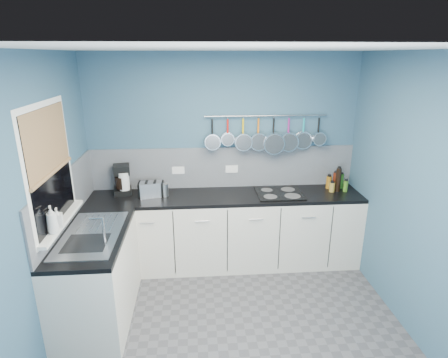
{
  "coord_description": "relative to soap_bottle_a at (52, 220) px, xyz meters",
  "views": [
    {
      "loc": [
        -0.32,
        -2.81,
        2.46
      ],
      "look_at": [
        -0.05,
        0.75,
        1.25
      ],
      "focal_mm": 29.55,
      "sensor_mm": 36.0,
      "label": 1
    }
  ],
  "objects": [
    {
      "name": "wall_left",
      "position": [
        -0.08,
        -0.06,
        0.08
      ],
      "size": [
        0.02,
        3.0,
        2.5
      ],
      "primitive_type": "cube",
      "color": "#33566F",
      "rests_on": "ground"
    },
    {
      "name": "ceiling",
      "position": [
        1.53,
        -0.06,
        1.34
      ],
      "size": [
        3.2,
        3.0,
        0.02
      ],
      "primitive_type": "cube",
      "color": "white",
      "rests_on": "ground"
    },
    {
      "name": "pot_rail",
      "position": [
        2.03,
        1.39,
        0.61
      ],
      "size": [
        1.45,
        0.02,
        0.02
      ],
      "primitive_type": "cylinder",
      "rotation": [
        0.0,
        1.57,
        0.0
      ],
      "color": "silver",
      "rests_on": "wall_back"
    },
    {
      "name": "condiment_1",
      "position": [
        2.89,
        1.27,
        -0.17
      ],
      "size": [
        0.05,
        0.05,
        0.2
      ],
      "primitive_type": "cylinder",
      "color": "#4C190C",
      "rests_on": "worktop_back"
    },
    {
      "name": "coffee_maker",
      "position": [
        0.33,
        1.28,
        -0.1
      ],
      "size": [
        0.23,
        0.25,
        0.35
      ],
      "primitive_type": null,
      "rotation": [
        0.0,
        0.0,
        0.17
      ],
      "color": "black",
      "rests_on": "worktop_back"
    },
    {
      "name": "wall_front",
      "position": [
        1.53,
        -1.57,
        0.08
      ],
      "size": [
        3.2,
        0.02,
        2.5
      ],
      "primitive_type": "cube",
      "color": "#33566F",
      "rests_on": "ground"
    },
    {
      "name": "pan_7",
      "position": [
        2.67,
        1.38,
        0.43
      ],
      "size": [
        0.16,
        0.1,
        0.35
      ],
      "primitive_type": null,
      "color": "silver",
      "rests_on": "pot_rail"
    },
    {
      "name": "backsplash_back",
      "position": [
        1.53,
        1.43,
        -0.02
      ],
      "size": [
        3.2,
        0.02,
        0.5
      ],
      "primitive_type": "cube",
      "color": "#8F939C",
      "rests_on": "wall_back"
    },
    {
      "name": "mixer_tap",
      "position": [
        0.39,
        0.06,
        -0.14
      ],
      "size": [
        0.12,
        0.08,
        0.26
      ],
      "primitive_type": null,
      "color": "silver",
      "rests_on": "worktop_left"
    },
    {
      "name": "condiment_0",
      "position": [
        2.96,
        1.27,
        -0.18
      ],
      "size": [
        0.06,
        0.06,
        0.18
      ],
      "primitive_type": "cylinder",
      "color": "#265919",
      "rests_on": "worktop_back"
    },
    {
      "name": "pan_2",
      "position": [
        1.76,
        1.38,
        0.41
      ],
      "size": [
        0.21,
        0.11,
        0.4
      ],
      "primitive_type": null,
      "color": "silver",
      "rests_on": "pot_rail"
    },
    {
      "name": "hob",
      "position": [
        2.17,
        1.13,
        -0.26
      ],
      "size": [
        0.53,
        0.47,
        0.01
      ],
      "primitive_type": "cube",
      "color": "black",
      "rests_on": "worktop_back"
    },
    {
      "name": "soap_bottle_a",
      "position": [
        0.0,
        0.0,
        0.0
      ],
      "size": [
        0.12,
        0.12,
        0.24
      ],
      "primitive_type": "imported",
      "rotation": [
        0.0,
        0.0,
        0.3
      ],
      "color": "white",
      "rests_on": "window_sill"
    },
    {
      "name": "socket_right",
      "position": [
        1.63,
        1.42,
        -0.04
      ],
      "size": [
        0.15,
        0.01,
        0.09
      ],
      "primitive_type": "cube",
      "color": "white",
      "rests_on": "backsplash_back"
    },
    {
      "name": "soap_bottle_b",
      "position": [
        0.0,
        0.12,
        -0.03
      ],
      "size": [
        0.09,
        0.09,
        0.17
      ],
      "primitive_type": "imported",
      "rotation": [
        0.0,
        0.0,
        0.19
      ],
      "color": "white",
      "rests_on": "window_sill"
    },
    {
      "name": "socket_left",
      "position": [
        0.98,
        1.42,
        -0.04
      ],
      "size": [
        0.15,
        0.01,
        0.09
      ],
      "primitive_type": "cube",
      "color": "white",
      "rests_on": "backsplash_back"
    },
    {
      "name": "canister",
      "position": [
        0.82,
        1.17,
        -0.2
      ],
      "size": [
        0.12,
        0.12,
        0.14
      ],
      "primitive_type": "cylinder",
      "rotation": [
        0.0,
        0.0,
        0.23
      ],
      "color": "silver",
      "rests_on": "worktop_back"
    },
    {
      "name": "wall_right",
      "position": [
        3.14,
        -0.06,
        0.08
      ],
      "size": [
        0.02,
        3.0,
        2.5
      ],
      "primitive_type": "cube",
      "color": "#33566F",
      "rests_on": "ground"
    },
    {
      "name": "pan_5",
      "position": [
        2.3,
        1.38,
        0.4
      ],
      "size": [
        0.23,
        0.1,
        0.42
      ],
      "primitive_type": null,
      "color": "silver",
      "rests_on": "pot_rail"
    },
    {
      "name": "toaster",
      "position": [
        0.67,
        1.17,
        -0.18
      ],
      "size": [
        0.29,
        0.21,
        0.17
      ],
      "primitive_type": "cube",
      "rotation": [
        0.0,
        0.0,
        0.22
      ],
      "color": "silver",
      "rests_on": "worktop_back"
    },
    {
      "name": "wall_back",
      "position": [
        1.53,
        1.45,
        0.08
      ],
      "size": [
        3.2,
        0.02,
        2.5
      ],
      "primitive_type": "cube",
      "color": "#33566F",
      "rests_on": "ground"
    },
    {
      "name": "sink_unit",
      "position": [
        0.23,
        0.24,
        -0.27
      ],
      "size": [
        0.5,
        0.95,
        0.01
      ],
      "primitive_type": "cube",
      "color": "silver",
      "rests_on": "worktop_left"
    },
    {
      "name": "window_sill",
      "position": [
        -0.02,
        0.24,
        -0.13
      ],
      "size": [
        0.1,
        0.98,
        0.03
      ],
      "primitive_type": "cube",
      "color": "white",
      "rests_on": "wall_left"
    },
    {
      "name": "window_glass",
      "position": [
        -0.04,
        0.24,
        0.38
      ],
      "size": [
        0.01,
        0.9,
        1.0
      ],
      "primitive_type": "cube",
      "color": "black",
      "rests_on": "wall_left"
    },
    {
      "name": "condiment_2",
      "position": [
        2.81,
        1.28,
        -0.19
      ],
      "size": [
        0.07,
        0.07,
        0.15
      ],
      "primitive_type": "cylinder",
      "color": "#8C5914",
      "rests_on": "worktop_back"
    },
    {
      "name": "worktop_left",
      "position": [
        0.23,
        0.24,
        -0.29
      ],
      "size": [
        0.6,
        1.2,
        0.04
      ],
      "primitive_type": "cube",
      "color": "black",
      "rests_on": "cabinet_run_left"
    },
    {
      "name": "cabinet_run_back",
      "position": [
        1.53,
        1.14,
        -0.74
      ],
      "size": [
        3.2,
        0.6,
        0.86
      ],
      "primitive_type": "cube",
      "color": "silver",
      "rests_on": "ground"
    },
    {
      "name": "worktop_back",
      "position": [
        1.53,
        1.14,
        -0.29
      ],
      "size": [
        3.2,
        0.6,
        0.04
      ],
      "primitive_type": "cube",
      "color": "black",
      "rests_on": "cabinet_run_back"
    },
    {
      "name": "condiment_3",
      "position": [
        2.98,
        1.15,
        -0.2
      ],
      "size": [
        0.05,
        0.05,
        0.13
      ],
      "primitive_type": "cylinder",
      "color": "#3F721E",
      "rests_on": "worktop_back"
    },
    {
      "name": "pan_6",
      "position": [
        2.48,
        1.38,
        0.41
      ],
      "size": [
        0.21,
        0.06,
        0.4
      ],
      "primitive_type": null,
      "color": "silver",
      "rests_on": "pot_rail"
    },
    {
      "name": "cabinet_run_left",
      "position": [
        0.23,
        0.24,
        -0.74
      ],
      "size": [
        0.6,
        1.2,
        0.86
      ],
      "primitive_type": "cube",
      "color": "silver",
      "rests_on": "ground"
    },
    {
      "name": "window_frame",
      "position": [
        -0.05,
        0.24,
        0.38
      ],
      "size": [
        0.01,
        1.0,
        1.1
      ],
      "primitive_type": "cube",
      "color": "white",
      "rests_on": "wall_left"
    },
    {
      "name": "paper_towel",
      "position": [
        0.36,
        1.24,
        -0.13
      ],
      "size": [
        0.15,
        0.15,
        0.27
      ],
      "primitive_type": "cylinder",
      "rotation": [
        0.0,
        0.0,
        -0.32
      ],
      "color": "white",
      "rests_on": "worktop_back"
    },
    {
      "name": "condiment_5",
      "position": [
        2.81,
        1.16,
        -0.21
      ],
      "size": [
        0.07,
        0.07,
        0.11
      ],
      "primitive_type": "cylinder",
      "color": "olive",
      "rests_on": "worktop_back"
    },
    {
      "name": "floor",
      "position": [
        1.53,
        -0.06,
        -1.18
      ],
      "size": [
        3.2,
        3.0,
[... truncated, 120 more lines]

